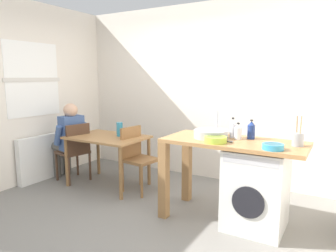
{
  "coord_description": "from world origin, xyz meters",
  "views": [
    {
      "loc": [
        1.99,
        -2.69,
        1.6
      ],
      "look_at": [
        0.16,
        0.45,
        1.01
      ],
      "focal_mm": 32.71,
      "sensor_mm": 36.0,
      "label": 1
    }
  ],
  "objects_px": {
    "chair_person_seat": "(75,149)",
    "bottle_tall_green": "(233,128)",
    "bottle_clear_small": "(251,130)",
    "mixing_bowl": "(216,139)",
    "washing_machine": "(256,188)",
    "bottle_squat_brown": "(238,132)",
    "chair_opposite": "(137,155)",
    "seated_person": "(69,137)",
    "colander": "(273,146)",
    "dining_table": "(107,143)",
    "utensil_crock": "(298,139)",
    "vase": "(120,129)"
  },
  "relations": [
    {
      "from": "chair_person_seat",
      "to": "bottle_tall_green",
      "type": "xyz_separation_m",
      "value": [
        2.43,
        0.07,
        0.51
      ]
    },
    {
      "from": "bottle_clear_small",
      "to": "mixing_bowl",
      "type": "xyz_separation_m",
      "value": [
        -0.26,
        -0.38,
        -0.06
      ]
    },
    {
      "from": "washing_machine",
      "to": "mixing_bowl",
      "type": "height_order",
      "value": "mixing_bowl"
    },
    {
      "from": "bottle_tall_green",
      "to": "bottle_squat_brown",
      "type": "bearing_deg",
      "value": -38.69
    },
    {
      "from": "bottle_tall_green",
      "to": "mixing_bowl",
      "type": "height_order",
      "value": "bottle_tall_green"
    },
    {
      "from": "chair_opposite",
      "to": "bottle_tall_green",
      "type": "distance_m",
      "value": 1.5
    },
    {
      "from": "seated_person",
      "to": "colander",
      "type": "xyz_separation_m",
      "value": [
        3.1,
        -0.33,
        0.28
      ]
    },
    {
      "from": "washing_machine",
      "to": "mixing_bowl",
      "type": "relative_size",
      "value": 3.71
    },
    {
      "from": "chair_person_seat",
      "to": "seated_person",
      "type": "height_order",
      "value": "seated_person"
    },
    {
      "from": "washing_machine",
      "to": "bottle_tall_green",
      "type": "height_order",
      "value": "bottle_tall_green"
    },
    {
      "from": "dining_table",
      "to": "bottle_clear_small",
      "type": "distance_m",
      "value": 2.11
    },
    {
      "from": "utensil_crock",
      "to": "bottle_squat_brown",
      "type": "bearing_deg",
      "value": 176.95
    },
    {
      "from": "bottle_clear_small",
      "to": "utensil_crock",
      "type": "xyz_separation_m",
      "value": [
        0.49,
        -0.13,
        -0.03
      ]
    },
    {
      "from": "washing_machine",
      "to": "seated_person",
      "type": "bearing_deg",
      "value": 177.79
    },
    {
      "from": "chair_person_seat",
      "to": "bottle_clear_small",
      "type": "xyz_separation_m",
      "value": [
        2.63,
        0.1,
        0.51
      ]
    },
    {
      "from": "chair_opposite",
      "to": "colander",
      "type": "xyz_separation_m",
      "value": [
        1.92,
        -0.47,
        0.44
      ]
    },
    {
      "from": "washing_machine",
      "to": "utensil_crock",
      "type": "bearing_deg",
      "value": 8.1
    },
    {
      "from": "dining_table",
      "to": "chair_person_seat",
      "type": "height_order",
      "value": "chair_person_seat"
    },
    {
      "from": "bottle_clear_small",
      "to": "seated_person",
      "type": "bearing_deg",
      "value": -178.63
    },
    {
      "from": "dining_table",
      "to": "seated_person",
      "type": "bearing_deg",
      "value": -173.4
    },
    {
      "from": "bottle_squat_brown",
      "to": "colander",
      "type": "relative_size",
      "value": 0.91
    },
    {
      "from": "chair_opposite",
      "to": "vase",
      "type": "distance_m",
      "value": 0.47
    },
    {
      "from": "bottle_tall_green",
      "to": "mixing_bowl",
      "type": "bearing_deg",
      "value": -100.5
    },
    {
      "from": "chair_person_seat",
      "to": "seated_person",
      "type": "bearing_deg",
      "value": 90.0
    },
    {
      "from": "dining_table",
      "to": "bottle_clear_small",
      "type": "bearing_deg",
      "value": -0.41
    },
    {
      "from": "seated_person",
      "to": "utensil_crock",
      "type": "relative_size",
      "value": 4.01
    },
    {
      "from": "utensil_crock",
      "to": "washing_machine",
      "type": "bearing_deg",
      "value": -171.9
    },
    {
      "from": "seated_person",
      "to": "colander",
      "type": "relative_size",
      "value": 6.0
    },
    {
      "from": "bottle_clear_small",
      "to": "mixing_bowl",
      "type": "distance_m",
      "value": 0.46
    },
    {
      "from": "seated_person",
      "to": "mixing_bowl",
      "type": "height_order",
      "value": "seated_person"
    },
    {
      "from": "colander",
      "to": "vase",
      "type": "xyz_separation_m",
      "value": [
        -2.24,
        0.51,
        -0.11
      ]
    },
    {
      "from": "chair_person_seat",
      "to": "chair_opposite",
      "type": "bearing_deg",
      "value": -67.91
    },
    {
      "from": "bottle_clear_small",
      "to": "bottle_squat_brown",
      "type": "bearing_deg",
      "value": -141.27
    },
    {
      "from": "bottle_clear_small",
      "to": "vase",
      "type": "relative_size",
      "value": 1.06
    },
    {
      "from": "chair_person_seat",
      "to": "vase",
      "type": "relative_size",
      "value": 4.47
    },
    {
      "from": "vase",
      "to": "bottle_squat_brown",
      "type": "bearing_deg",
      "value": -6.57
    },
    {
      "from": "chair_person_seat",
      "to": "washing_machine",
      "type": "height_order",
      "value": "chair_person_seat"
    },
    {
      "from": "washing_machine",
      "to": "bottle_squat_brown",
      "type": "height_order",
      "value": "bottle_squat_brown"
    },
    {
      "from": "chair_person_seat",
      "to": "bottle_squat_brown",
      "type": "height_order",
      "value": "bottle_squat_brown"
    },
    {
      "from": "utensil_crock",
      "to": "colander",
      "type": "height_order",
      "value": "utensil_crock"
    },
    {
      "from": "bottle_squat_brown",
      "to": "bottle_clear_small",
      "type": "relative_size",
      "value": 0.86
    },
    {
      "from": "chair_opposite",
      "to": "bottle_clear_small",
      "type": "height_order",
      "value": "bottle_clear_small"
    },
    {
      "from": "bottle_tall_green",
      "to": "colander",
      "type": "height_order",
      "value": "bottle_tall_green"
    },
    {
      "from": "mixing_bowl",
      "to": "vase",
      "type": "bearing_deg",
      "value": 163.57
    },
    {
      "from": "washing_machine",
      "to": "mixing_bowl",
      "type": "xyz_separation_m",
      "value": [
        -0.39,
        -0.2,
        0.53
      ]
    },
    {
      "from": "colander",
      "to": "bottle_clear_small",
      "type": "bearing_deg",
      "value": 128.29
    },
    {
      "from": "seated_person",
      "to": "bottle_clear_small",
      "type": "distance_m",
      "value": 2.81
    },
    {
      "from": "seated_person",
      "to": "dining_table",
      "type": "bearing_deg",
      "value": -71.05
    },
    {
      "from": "seated_person",
      "to": "bottle_tall_green",
      "type": "relative_size",
      "value": 5.3
    },
    {
      "from": "bottle_tall_green",
      "to": "bottle_clear_small",
      "type": "xyz_separation_m",
      "value": [
        0.2,
        0.03,
        -0.01
      ]
    }
  ]
}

